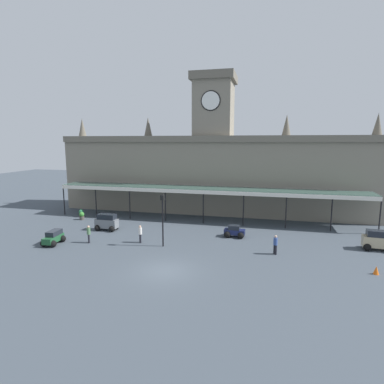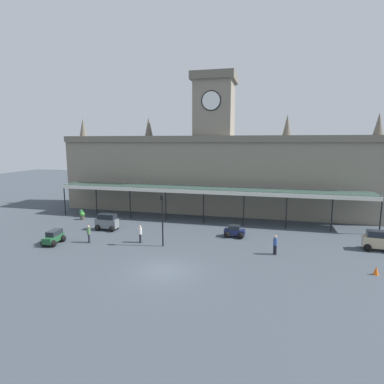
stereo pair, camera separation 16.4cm
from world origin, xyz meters
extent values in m
plane|color=#3E4750|center=(0.00, 0.00, 0.00)|extent=(140.00, 140.00, 0.00)
cube|color=gray|center=(0.00, 20.66, 5.08)|extent=(40.87, 5.87, 10.15)
cube|color=#6C6558|center=(0.00, 17.57, 9.75)|extent=(40.87, 0.30, 0.80)
cube|color=gray|center=(0.00, 20.66, 13.56)|extent=(4.80, 4.80, 6.82)
cube|color=#665F53|center=(0.00, 20.66, 17.47)|extent=(5.50, 5.50, 1.00)
cylinder|color=white|center=(0.00, 18.20, 14.38)|extent=(2.20, 0.12, 2.20)
cylinder|color=black|center=(0.00, 18.24, 14.38)|extent=(2.46, 0.06, 2.46)
cone|color=#5F594E|center=(-19.43, 20.66, 11.45)|extent=(1.10, 1.10, 2.60)
cone|color=#5F594E|center=(-9.19, 20.66, 11.45)|extent=(1.10, 1.10, 2.60)
cone|color=#5F594E|center=(9.19, 20.66, 11.45)|extent=(1.10, 1.10, 2.60)
cone|color=#5F594E|center=(19.43, 20.66, 11.45)|extent=(1.10, 1.10, 2.60)
cube|color=#38564C|center=(0.00, 15.52, 3.90)|extent=(36.94, 3.20, 0.16)
cube|color=silver|center=(0.00, 13.92, 3.70)|extent=(36.94, 0.12, 0.44)
cylinder|color=black|center=(-18.47, 14.07, 1.91)|extent=(0.14, 0.14, 3.82)
cylinder|color=black|center=(-13.85, 14.07, 1.91)|extent=(0.14, 0.14, 3.82)
cylinder|color=black|center=(-9.23, 14.07, 1.91)|extent=(0.14, 0.14, 3.82)
cylinder|color=black|center=(-4.62, 14.07, 1.91)|extent=(0.14, 0.14, 3.82)
cylinder|color=black|center=(0.00, 14.07, 1.91)|extent=(0.14, 0.14, 3.82)
cylinder|color=black|center=(4.62, 14.07, 1.91)|extent=(0.14, 0.14, 3.82)
cylinder|color=black|center=(9.23, 14.07, 1.91)|extent=(0.14, 0.14, 3.82)
cylinder|color=black|center=(13.85, 14.07, 1.91)|extent=(0.14, 0.14, 3.82)
cylinder|color=black|center=(18.47, 14.07, 1.91)|extent=(0.14, 0.14, 3.82)
cube|color=#1E512D|center=(-12.01, 3.35, 0.54)|extent=(1.09, 2.32, 0.55)
cube|color=#1E232B|center=(-12.02, 3.55, 1.05)|extent=(0.96, 1.61, 0.45)
sphere|color=black|center=(-11.49, 2.62, 0.32)|extent=(0.64, 0.64, 0.64)
sphere|color=black|center=(-12.39, 2.54, 0.32)|extent=(0.64, 0.64, 0.64)
sphere|color=black|center=(-11.62, 4.16, 0.32)|extent=(0.64, 0.64, 0.64)
sphere|color=black|center=(-12.52, 4.09, 0.32)|extent=(0.64, 0.64, 0.64)
cube|color=#19214C|center=(4.12, 9.60, 0.52)|extent=(2.07, 0.93, 0.50)
cube|color=#1E232B|center=(4.07, 9.60, 0.98)|extent=(1.12, 0.83, 0.42)
sphere|color=black|center=(4.81, 10.03, 0.32)|extent=(0.64, 0.64, 0.64)
sphere|color=black|center=(4.79, 9.15, 0.32)|extent=(0.64, 0.64, 0.64)
sphere|color=black|center=(3.46, 10.06, 0.32)|extent=(0.64, 0.64, 0.64)
sphere|color=black|center=(3.44, 9.18, 0.32)|extent=(0.64, 0.64, 0.64)
cube|color=tan|center=(16.70, 8.72, 0.74)|extent=(2.46, 1.13, 0.95)
cube|color=#1E232B|center=(16.75, 8.71, 1.50)|extent=(1.96, 1.04, 0.55)
sphere|color=black|center=(15.82, 8.31, 0.32)|extent=(0.64, 0.64, 0.64)
sphere|color=black|center=(15.89, 9.26, 0.32)|extent=(0.64, 0.64, 0.64)
cube|color=slate|center=(-9.51, 8.78, 0.74)|extent=(2.41, 0.98, 0.95)
cube|color=#1E232B|center=(-9.46, 8.78, 1.50)|extent=(1.91, 0.92, 0.55)
sphere|color=black|center=(-10.36, 8.31, 0.32)|extent=(0.64, 0.64, 0.64)
sphere|color=black|center=(-10.35, 9.26, 0.32)|extent=(0.64, 0.64, 0.64)
sphere|color=black|center=(-8.66, 8.29, 0.32)|extent=(0.64, 0.64, 0.64)
sphere|color=black|center=(-8.65, 9.24, 0.32)|extent=(0.64, 0.64, 0.64)
cylinder|color=black|center=(8.03, 5.43, 0.41)|extent=(0.17, 0.17, 0.82)
cylinder|color=black|center=(7.91, 5.62, 0.41)|extent=(0.17, 0.17, 0.82)
cylinder|color=#334C8C|center=(7.97, 5.53, 1.13)|extent=(0.34, 0.34, 0.62)
sphere|color=tan|center=(7.97, 5.53, 1.55)|extent=(0.23, 0.23, 0.23)
cylinder|color=black|center=(-8.97, 4.43, 0.41)|extent=(0.17, 0.17, 0.82)
cylinder|color=black|center=(-9.09, 4.62, 0.41)|extent=(0.17, 0.17, 0.82)
cylinder|color=#4C724C|center=(-9.03, 4.52, 1.13)|extent=(0.34, 0.34, 0.62)
sphere|color=tan|center=(-9.03, 4.52, 1.55)|extent=(0.23, 0.23, 0.23)
cylinder|color=black|center=(-4.29, 5.62, 0.41)|extent=(0.17, 0.17, 0.82)
cylinder|color=black|center=(-4.39, 5.81, 0.41)|extent=(0.17, 0.17, 0.82)
cylinder|color=silver|center=(-4.34, 5.71, 1.13)|extent=(0.34, 0.34, 0.62)
sphere|color=tan|center=(-4.34, 5.71, 1.55)|extent=(0.23, 0.23, 0.23)
cylinder|color=black|center=(-1.92, 5.24, 2.15)|extent=(0.13, 0.13, 4.31)
cube|color=black|center=(-1.92, 5.24, 4.53)|extent=(0.30, 0.30, 0.44)
sphere|color=black|center=(-1.92, 5.24, 4.81)|extent=(0.14, 0.14, 0.14)
cone|color=orange|center=(14.96, 3.08, 0.30)|extent=(0.40, 0.40, 0.61)
cylinder|color=#47423D|center=(-15.63, 13.43, 0.21)|extent=(0.56, 0.56, 0.42)
sphere|color=#26663F|center=(-15.63, 13.43, 0.66)|extent=(0.60, 0.60, 0.60)
cylinder|color=#47423D|center=(-14.73, 12.18, 0.21)|extent=(0.56, 0.56, 0.42)
sphere|color=#398231|center=(-14.73, 12.18, 0.66)|extent=(0.60, 0.60, 0.60)
camera|label=1|loc=(7.08, -20.68, 9.46)|focal=29.21mm
camera|label=2|loc=(7.24, -20.64, 9.46)|focal=29.21mm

